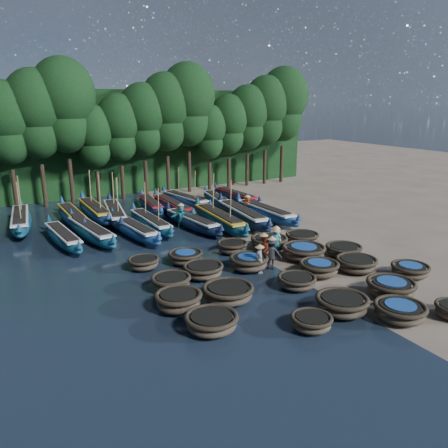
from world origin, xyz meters
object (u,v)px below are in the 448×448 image
coracle_5 (212,322)px  fisherman_1 (276,241)px  coracle_6 (311,322)px  coracle_7 (342,304)px  long_boat_5 (192,222)px  long_boat_9 (21,220)px  long_boat_13 (151,205)px  long_boat_12 (115,214)px  long_boat_10 (73,216)px  coracle_18 (304,252)px  fisherman_3 (272,253)px  long_boat_3 (134,229)px  long_boat_17 (236,196)px  coracle_3 (400,311)px  fisherman_5 (181,216)px  long_boat_16 (217,200)px  coracle_11 (228,293)px  coracle_24 (302,238)px  long_boat_15 (185,200)px  long_boat_7 (242,215)px  long_boat_8 (265,212)px  coracle_8 (391,287)px  coracle_22 (232,247)px  fisherman_2 (263,248)px  coracle_20 (144,263)px  coracle_9 (410,270)px  long_boat_4 (151,222)px  coracle_21 (186,257)px  coracle_23 (269,242)px  coracle_19 (344,250)px  coracle_15 (171,282)px  coracle_13 (319,268)px  fisherman_4 (259,258)px  coracle_17 (249,262)px  long_boat_11 (94,211)px  long_boat_2 (91,231)px  long_boat_6 (219,219)px  coracle_10 (178,300)px  long_boat_1 (63,237)px  fisherman_6 (247,204)px  coracle_12 (297,281)px  fisherman_0 (276,239)px  coracle_14 (356,264)px  long_boat_14 (173,207)px

coracle_5 → fisherman_1: size_ratio=1.25×
coracle_6 → coracle_7: (2.07, 0.44, 0.10)m
long_boat_5 → long_boat_9: (-10.84, 6.28, 0.06)m
long_boat_13 → long_boat_5: bearing=-77.4°
long_boat_12 → long_boat_10: bearing=172.6°
coracle_18 → fisherman_3: bearing=-173.5°
long_boat_3 → long_boat_17: long_boat_3 is taller
coracle_18 → coracle_3: bearing=-98.6°
coracle_5 → fisherman_5: bearing=70.7°
coracle_5 → long_boat_16: size_ratio=0.31×
coracle_11 → coracle_24: bearing=30.6°
coracle_3 → long_boat_15: 23.56m
long_boat_7 → long_boat_8: (2.08, -0.08, -0.04)m
coracle_7 → coracle_8: coracle_7 is taller
coracle_22 → fisherman_2: size_ratio=1.17×
coracle_3 → coracle_6: size_ratio=1.13×
coracle_11 → coracle_20: bearing=109.8°
coracle_9 → long_boat_4: bearing=120.4°
long_boat_16 → coracle_21: bearing=-116.1°
coracle_23 → long_boat_7: size_ratio=0.31×
coracle_21 → long_boat_12: (-0.93, 11.10, 0.16)m
coracle_8 → coracle_19: (2.03, 5.21, -0.06)m
coracle_20 → long_boat_8: long_boat_8 is taller
coracle_21 → long_boat_7: bearing=38.3°
coracle_15 → coracle_23: size_ratio=0.83×
coracle_13 → fisherman_4: 3.18m
long_boat_8 → fisherman_1: (-4.09, -7.08, 0.34)m
coracle_17 → long_boat_11: size_ratio=0.26×
long_boat_9 → coracle_15: bearing=-65.3°
long_boat_2 → coracle_7: bearing=-73.9°
long_boat_9 → long_boat_15: (13.38, 0.53, -0.06)m
long_boat_6 → coracle_20: bearing=-141.7°
long_boat_10 → coracle_10: bearing=-87.3°
long_boat_1 → long_boat_2: 1.84m
coracle_3 → fisherman_6: 18.65m
coracle_20 → fisherman_3: size_ratio=0.87×
coracle_12 → coracle_5: bearing=-163.7°
coracle_7 → long_boat_16: (4.96, 20.57, 0.02)m
coracle_15 → long_boat_12: (1.22, 14.12, 0.13)m
long_boat_7 → long_boat_16: (1.01, 5.86, -0.12)m
coracle_9 → coracle_13: size_ratio=1.04×
coracle_22 → fisherman_0: (2.38, -1.18, 0.46)m
coracle_14 → long_boat_7: bearing=91.4°
long_boat_15 → long_boat_17: long_boat_15 is taller
coracle_3 → long_boat_16: 22.44m
coracle_18 → long_boat_6: (-1.08, 8.31, 0.12)m
coracle_13 → coracle_19: bearing=25.9°
long_boat_2 → long_boat_15: long_boat_15 is taller
fisherman_4 → coracle_23: bearing=-24.8°
coracle_11 → long_boat_14: (4.19, 16.51, 0.11)m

